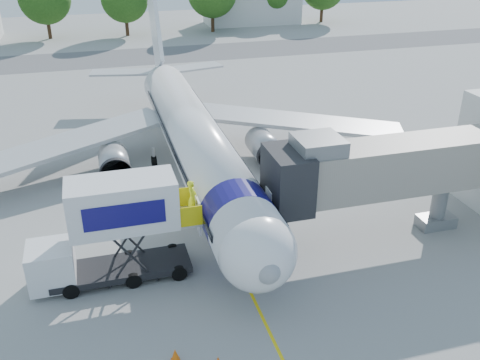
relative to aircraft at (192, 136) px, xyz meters
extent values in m
plane|color=gray|center=(0.00, -4.12, -2.95)|extent=(160.00, 160.00, 0.00)
cube|color=yellow|center=(0.00, -4.12, -2.94)|extent=(0.15, 70.00, 0.01)
cube|color=#59595B|center=(0.00, 37.88, -2.94)|extent=(120.00, 10.00, 0.01)
cylinder|color=white|center=(0.00, -1.12, 0.05)|extent=(3.70, 28.00, 3.70)
sphere|color=white|center=(0.00, -15.12, 0.05)|extent=(3.70, 3.70, 3.70)
sphere|color=gray|center=(0.00, -16.67, 0.05)|extent=(1.10, 1.10, 1.10)
cone|color=white|center=(0.00, 15.88, 0.05)|extent=(3.70, 6.00, 3.70)
cube|color=white|center=(0.00, 16.88, 4.25)|extent=(0.35, 7.26, 8.29)
cube|color=#B0B2B5|center=(9.00, 2.38, -0.65)|extent=(16.17, 9.32, 1.42)
cube|color=#B0B2B5|center=(-9.00, 2.38, -0.65)|extent=(16.17, 9.32, 1.42)
cylinder|color=#999BA0|center=(5.50, 0.38, -1.65)|extent=(2.10, 3.60, 2.10)
cylinder|color=#999BA0|center=(-5.50, 0.38, -1.65)|extent=(2.10, 3.60, 2.10)
cube|color=black|center=(0.00, -15.42, 0.50)|extent=(2.60, 1.39, 0.81)
cylinder|color=#110D5C|center=(0.00, -12.12, 0.05)|extent=(3.73, 2.00, 3.73)
cylinder|color=silver|center=(0.00, -13.62, -2.20)|extent=(0.16, 0.16, 1.50)
cylinder|color=black|center=(0.00, -13.62, -2.63)|extent=(0.25, 0.64, 0.64)
cylinder|color=black|center=(2.60, 1.88, -2.50)|extent=(0.35, 0.90, 0.90)
cylinder|color=black|center=(-2.60, 1.88, -2.50)|extent=(0.35, 0.90, 0.90)
cube|color=gray|center=(9.00, -11.12, 1.45)|extent=(13.60, 2.60, 2.80)
cube|color=black|center=(2.90, -11.12, 1.45)|extent=(2.00, 3.20, 3.20)
cube|color=slate|center=(4.50, -11.12, 3.25)|extent=(2.40, 2.40, 0.80)
cylinder|color=slate|center=(12.50, -11.12, -1.45)|extent=(0.90, 0.90, 3.00)
cube|color=slate|center=(12.50, -11.12, -2.60)|extent=(2.20, 1.20, 0.70)
cylinder|color=black|center=(11.60, -11.12, -2.60)|extent=(0.30, 0.70, 0.70)
cylinder|color=black|center=(13.40, -11.12, -2.60)|extent=(0.30, 0.70, 0.70)
cube|color=black|center=(-6.00, -11.12, -2.40)|extent=(7.00, 2.30, 0.35)
cube|color=silver|center=(-9.30, -11.12, -1.60)|extent=(2.20, 2.20, 2.10)
cube|color=black|center=(-9.30, -11.12, -1.15)|extent=(1.90, 2.10, 0.70)
cube|color=silver|center=(-5.60, -11.12, 1.30)|extent=(5.20, 2.40, 2.50)
cube|color=#110D5C|center=(-5.60, -12.34, 1.30)|extent=(3.80, 0.04, 1.20)
cube|color=silver|center=(-2.45, -11.12, 0.10)|extent=(1.10, 2.20, 0.10)
cube|color=yellow|center=(-2.45, -12.17, 0.65)|extent=(1.10, 0.06, 1.10)
cube|color=yellow|center=(-2.45, -10.07, 0.65)|extent=(1.10, 0.06, 1.10)
cylinder|color=black|center=(-3.20, -12.17, -2.55)|extent=(0.80, 0.25, 0.80)
cylinder|color=black|center=(-3.20, -10.07, -2.55)|extent=(0.80, 0.25, 0.80)
cylinder|color=black|center=(-8.50, -12.17, -2.55)|extent=(0.80, 0.25, 0.80)
cylinder|color=black|center=(-8.50, -10.07, -2.55)|extent=(0.80, 0.25, 0.80)
imported|color=#DDED18|center=(-2.17, -11.12, 1.11)|extent=(0.67, 0.81, 1.91)
cone|color=#E35D0B|center=(-4.33, -17.66, -2.62)|extent=(0.41, 0.41, 0.65)
cube|color=silver|center=(22.00, 57.88, -0.45)|extent=(16.00, 7.00, 5.00)
cylinder|color=#382314|center=(-11.67, 53.46, -1.22)|extent=(0.56, 0.56, 3.46)
cylinder|color=#382314|center=(-0.03, 52.58, -1.33)|extent=(0.56, 0.56, 3.24)
cylinder|color=#382314|center=(13.59, 52.05, -1.17)|extent=(0.56, 0.56, 3.56)
cylinder|color=#382314|center=(25.43, 56.71, -1.57)|extent=(0.56, 0.56, 2.76)
cylinder|color=#382314|center=(34.25, 55.77, -1.27)|extent=(0.56, 0.56, 3.35)
camera|label=1|loc=(-6.29, -34.48, 13.72)|focal=40.00mm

